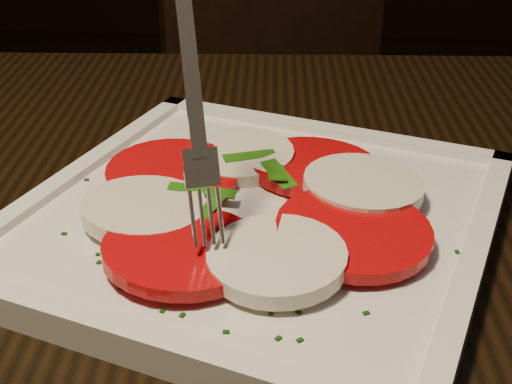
# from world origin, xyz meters

# --- Properties ---
(table) EXTENTS (1.23, 0.85, 0.75)m
(table) POSITION_xyz_m (0.01, -0.04, 0.65)
(table) COLOR black
(table) RESTS_ON ground
(chair) EXTENTS (0.56, 0.56, 0.93)m
(chair) POSITION_xyz_m (0.00, 0.74, 0.53)
(chair) COLOR black
(chair) RESTS_ON ground
(plate) EXTENTS (0.39, 0.39, 0.01)m
(plate) POSITION_xyz_m (-0.02, -0.03, 0.76)
(plate) COLOR silver
(plate) RESTS_ON table
(caprese_salad) EXTENTS (0.26, 0.25, 0.02)m
(caprese_salad) POSITION_xyz_m (-0.02, -0.03, 0.77)
(caprese_salad) COLOR #BF040C
(caprese_salad) RESTS_ON plate
(fork) EXTENTS (0.06, 0.09, 0.17)m
(fork) POSITION_xyz_m (-0.06, -0.05, 0.87)
(fork) COLOR white
(fork) RESTS_ON caprese_salad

